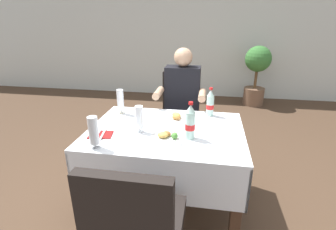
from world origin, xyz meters
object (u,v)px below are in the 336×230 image
beer_glass_middle (94,133)px  potted_plant_corner (257,71)px  cola_bottle_secondary (190,123)px  seated_diner_far (182,102)px  beer_glass_left (139,119)px  main_dining_table (166,147)px  chair_near_camera_side (137,227)px  cola_bottle_primary (210,104)px  napkin_cutlery_set (101,135)px  chair_far_diner_seat (179,112)px  plate_near_camera (167,136)px  beer_glass_right (120,101)px  plate_far_diner (177,117)px

beer_glass_middle → potted_plant_corner: (1.56, 3.34, -0.20)m
cola_bottle_secondary → seated_diner_far: bearing=100.4°
beer_glass_left → beer_glass_middle: bearing=-127.8°
main_dining_table → chair_near_camera_side: bearing=-90.0°
main_dining_table → cola_bottle_primary: 0.56m
main_dining_table → napkin_cutlery_set: size_ratio=6.16×
chair_near_camera_side → napkin_cutlery_set: chair_near_camera_side is taller
chair_far_diner_seat → plate_near_camera: 1.02m
beer_glass_middle → potted_plant_corner: size_ratio=0.21×
cola_bottle_secondary → napkin_cutlery_set: (-0.66, -0.06, -0.12)m
chair_near_camera_side → seated_diner_far: 1.59m
plate_near_camera → main_dining_table: bearing=102.4°
beer_glass_left → cola_bottle_primary: (0.52, 0.44, 0.01)m
plate_near_camera → potted_plant_corner: (1.11, 3.11, -0.10)m
cola_bottle_secondary → beer_glass_right: bearing=149.0°
beer_glass_middle → potted_plant_corner: bearing=64.9°
main_dining_table → cola_bottle_secondary: cola_bottle_secondary is taller
plate_far_diner → cola_bottle_primary: cola_bottle_primary is taller
beer_glass_middle → cola_bottle_secondary: bearing=22.6°
chair_far_diner_seat → cola_bottle_secondary: (0.20, -0.97, 0.29)m
main_dining_table → beer_glass_middle: (-0.41, -0.38, 0.28)m
main_dining_table → seated_diner_far: 0.75m
seated_diner_far → main_dining_table: bearing=-93.2°
chair_near_camera_side → plate_near_camera: size_ratio=4.14×
plate_far_diner → beer_glass_left: 0.41m
chair_near_camera_side → plate_near_camera: chair_near_camera_side is taller
beer_glass_right → cola_bottle_secondary: 0.77m
beer_glass_left → beer_glass_middle: (-0.23, -0.29, 0.01)m
chair_far_diner_seat → beer_glass_right: size_ratio=4.30×
chair_near_camera_side → napkin_cutlery_set: bearing=125.3°
cola_bottle_primary → main_dining_table: bearing=-133.3°
cola_bottle_primary → napkin_cutlery_set: size_ratio=1.31×
beer_glass_left → plate_near_camera: bearing=-17.6°
main_dining_table → cola_bottle_primary: cola_bottle_primary is taller
chair_far_diner_seat → beer_glass_right: 0.79m
chair_near_camera_side → beer_glass_middle: chair_near_camera_side is taller
main_dining_table → cola_bottle_secondary: 0.37m
plate_far_diner → potted_plant_corner: bearing=68.2°
chair_near_camera_side → beer_glass_right: 1.24m
chair_far_diner_seat → plate_far_diner: (0.05, -0.62, 0.18)m
napkin_cutlery_set → cola_bottle_primary: bearing=34.5°
main_dining_table → seated_diner_far: size_ratio=0.96×
beer_glass_middle → chair_far_diner_seat: bearing=71.3°
plate_far_diner → plate_near_camera: bearing=-92.9°
cola_bottle_primary → plate_far_diner: bearing=-154.8°
beer_glass_right → beer_glass_middle: bearing=-85.9°
main_dining_table → beer_glass_middle: bearing=-137.2°
beer_glass_right → plate_far_diner: bearing=-5.2°
beer_glass_right → potted_plant_corner: potted_plant_corner is taller
plate_near_camera → beer_glass_right: beer_glass_right is taller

